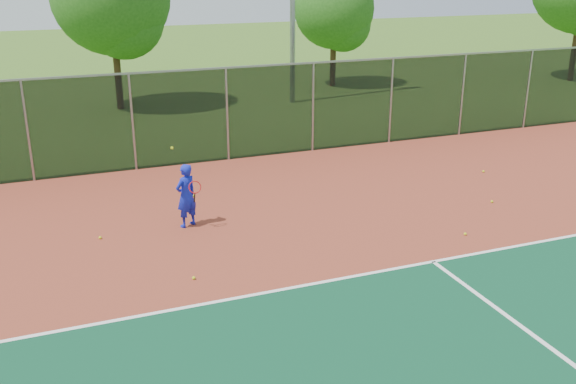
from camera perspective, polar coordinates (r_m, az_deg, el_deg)
name	(u,v)px	position (r m, az deg, el deg)	size (l,w,h in m)	color
ground	(431,357)	(11.18, 12.58, -14.13)	(120.00, 120.00, 0.00)	#39611B
court_apron	(373,300)	(12.61, 7.58, -9.52)	(30.00, 20.00, 0.02)	brown
fence_back	(227,113)	(20.83, -5.43, 6.98)	(30.00, 0.06, 3.03)	black
tennis_player	(186,195)	(15.72, -9.04, -0.31)	(0.69, 0.72, 2.03)	#131FB9
practice_ball_0	(193,196)	(17.93, -8.44, -0.31)	(0.07, 0.07, 0.07)	#C6D618
practice_ball_1	(189,201)	(17.51, -8.81, -0.82)	(0.07, 0.07, 0.07)	#C6D618
practice_ball_2	(483,171)	(20.70, 16.98, 1.77)	(0.07, 0.07, 0.07)	#C6D618
practice_ball_3	(194,278)	(13.37, -8.37, -7.57)	(0.07, 0.07, 0.07)	#C6D618
practice_ball_4	(465,234)	(15.83, 15.48, -3.61)	(0.07, 0.07, 0.07)	#C6D618
practice_ball_5	(100,238)	(15.70, -16.36, -3.91)	(0.07, 0.07, 0.07)	#C6D618
practice_ball_6	(492,201)	(18.15, 17.67, -0.81)	(0.07, 0.07, 0.07)	#C6D618
tree_back_left	(114,1)	(29.02, -15.22, 16.07)	(4.99, 4.99, 7.33)	#342012
tree_back_mid	(336,12)	(33.79, 4.33, 15.66)	(4.08, 4.08, 5.99)	#342012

